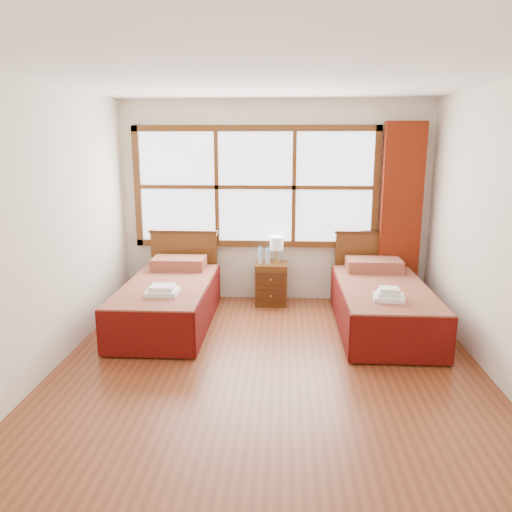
{
  "coord_description": "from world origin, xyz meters",
  "views": [
    {
      "loc": [
        0.13,
        -4.25,
        2.07
      ],
      "look_at": [
        -0.15,
        0.7,
        0.93
      ],
      "focal_mm": 35.0,
      "sensor_mm": 36.0,
      "label": 1
    }
  ],
  "objects": [
    {
      "name": "floor",
      "position": [
        0.0,
        0.0,
        0.0
      ],
      "size": [
        4.5,
        4.5,
        0.0
      ],
      "primitive_type": "plane",
      "color": "brown",
      "rests_on": "ground"
    },
    {
      "name": "ceiling",
      "position": [
        0.0,
        0.0,
        2.6
      ],
      "size": [
        4.5,
        4.5,
        0.0
      ],
      "primitive_type": "plane",
      "rotation": [
        3.14,
        0.0,
        0.0
      ],
      "color": "white",
      "rests_on": "wall_back"
    },
    {
      "name": "wall_back",
      "position": [
        0.0,
        2.25,
        1.3
      ],
      "size": [
        4.0,
        0.0,
        4.0
      ],
      "primitive_type": "plane",
      "rotation": [
        1.57,
        0.0,
        0.0
      ],
      "color": "silver",
      "rests_on": "floor"
    },
    {
      "name": "wall_left",
      "position": [
        -2.0,
        0.0,
        1.3
      ],
      "size": [
        0.0,
        4.5,
        4.5
      ],
      "primitive_type": "plane",
      "rotation": [
        1.57,
        0.0,
        1.57
      ],
      "color": "silver",
      "rests_on": "floor"
    },
    {
      "name": "wall_right",
      "position": [
        2.0,
        0.0,
        1.3
      ],
      "size": [
        0.0,
        4.5,
        4.5
      ],
      "primitive_type": "plane",
      "rotation": [
        1.57,
        0.0,
        -1.57
      ],
      "color": "silver",
      "rests_on": "floor"
    },
    {
      "name": "window",
      "position": [
        -0.25,
        2.21,
        1.5
      ],
      "size": [
        3.16,
        0.06,
        1.56
      ],
      "color": "white",
      "rests_on": "wall_back"
    },
    {
      "name": "curtain",
      "position": [
        1.6,
        2.11,
        1.17
      ],
      "size": [
        0.5,
        0.16,
        2.3
      ],
      "primitive_type": "cube",
      "color": "maroon",
      "rests_on": "wall_back"
    },
    {
      "name": "bed_left",
      "position": [
        -1.19,
        1.2,
        0.29
      ],
      "size": [
        0.97,
        1.99,
        0.94
      ],
      "color": "#3D1F0C",
      "rests_on": "floor"
    },
    {
      "name": "bed_right",
      "position": [
        1.25,
        1.2,
        0.29
      ],
      "size": [
        0.99,
        2.01,
        0.95
      ],
      "color": "#3D1F0C",
      "rests_on": "floor"
    },
    {
      "name": "nightstand",
      "position": [
        -0.03,
        1.99,
        0.27
      ],
      "size": [
        0.41,
        0.41,
        0.54
      ],
      "color": "#583113",
      "rests_on": "floor"
    },
    {
      "name": "towels_left",
      "position": [
        -1.14,
        0.72,
        0.54
      ],
      "size": [
        0.33,
        0.29,
        0.1
      ],
      "rotation": [
        0.0,
        0.0,
        -0.01
      ],
      "color": "white",
      "rests_on": "bed_left"
    },
    {
      "name": "towels_right",
      "position": [
        1.2,
        0.64,
        0.56
      ],
      "size": [
        0.33,
        0.3,
        0.13
      ],
      "rotation": [
        0.0,
        0.0,
        -0.12
      ],
      "color": "white",
      "rests_on": "bed_right"
    },
    {
      "name": "lamp",
      "position": [
        0.04,
        2.06,
        0.78
      ],
      "size": [
        0.17,
        0.17,
        0.34
      ],
      "color": "gold",
      "rests_on": "nightstand"
    },
    {
      "name": "bottle_near",
      "position": [
        -0.17,
        1.95,
        0.65
      ],
      "size": [
        0.06,
        0.06,
        0.23
      ],
      "color": "silver",
      "rests_on": "nightstand"
    },
    {
      "name": "bottle_far",
      "position": [
        -0.07,
        1.96,
        0.65
      ],
      "size": [
        0.06,
        0.06,
        0.22
      ],
      "color": "silver",
      "rests_on": "nightstand"
    }
  ]
}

